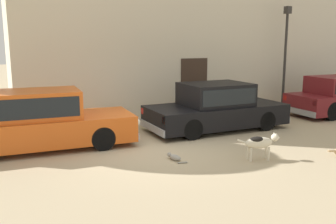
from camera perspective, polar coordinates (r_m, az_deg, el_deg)
The scene contains 7 objects.
ground_plane at distance 9.55m, azimuth -2.38°, elevation -5.76°, with size 80.00×80.00×0.00m, color tan.
parked_sedan_nearest at distance 10.00m, azimuth -19.01°, elevation -1.15°, with size 4.73×1.89×1.51m.
parked_sedan_second at distance 11.67m, azimuth 7.34°, elevation 0.81°, with size 4.50×1.87×1.45m.
apartment_block at distance 17.89m, azimuth 7.30°, elevation 15.81°, with size 17.93×5.95×8.63m.
stray_dog_spotted at distance 8.88m, azimuth 13.95°, elevation -4.53°, with size 1.06×0.36×0.64m.
stray_cat at distance 8.71m, azimuth 1.02°, elevation -6.94°, with size 0.29×0.57×0.15m.
street_lamp at distance 15.55m, azimuth 17.58°, elevation 9.74°, with size 0.22×0.22×4.04m.
Camera 1 is at (-3.44, -8.49, 2.72)m, focal length 39.82 mm.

